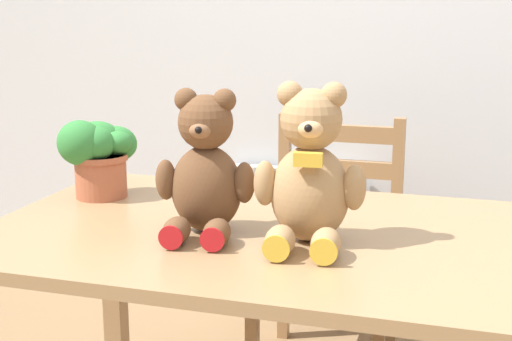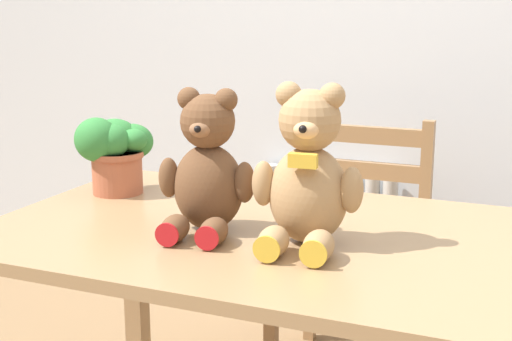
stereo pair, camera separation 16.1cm
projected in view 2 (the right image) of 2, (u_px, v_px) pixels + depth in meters
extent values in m
cylinder|color=beige|center=(271.00, 237.00, 3.02)|extent=(0.06, 0.06, 0.62)
cylinder|color=beige|center=(287.00, 239.00, 2.99)|extent=(0.06, 0.06, 0.62)
cylinder|color=beige|center=(303.00, 241.00, 2.96)|extent=(0.06, 0.06, 0.62)
cylinder|color=beige|center=(319.00, 243.00, 2.94)|extent=(0.06, 0.06, 0.62)
cylinder|color=beige|center=(336.00, 245.00, 2.91)|extent=(0.06, 0.06, 0.62)
cylinder|color=beige|center=(353.00, 247.00, 2.88)|extent=(0.06, 0.06, 0.62)
cylinder|color=beige|center=(370.00, 250.00, 2.86)|extent=(0.06, 0.06, 0.62)
cylinder|color=beige|center=(388.00, 252.00, 2.83)|extent=(0.06, 0.06, 0.62)
cube|color=beige|center=(326.00, 310.00, 2.99)|extent=(0.57, 0.10, 0.04)
cube|color=#9E7A51|center=(319.00, 242.00, 1.65)|extent=(1.58, 0.85, 0.03)
cube|color=#9E7A51|center=(136.00, 288.00, 2.34)|extent=(0.06, 0.06, 0.72)
cube|color=#997047|center=(350.00, 254.00, 2.42)|extent=(0.45, 0.45, 0.03)
cube|color=#997047|center=(271.00, 331.00, 2.36)|extent=(0.04, 0.04, 0.43)
cube|color=#997047|center=(423.00, 244.00, 2.52)|extent=(0.04, 0.04, 0.88)
cube|color=#997047|center=(312.00, 230.00, 2.68)|extent=(0.04, 0.04, 0.88)
cube|color=#997047|center=(369.00, 135.00, 2.52)|extent=(0.37, 0.03, 0.06)
cube|color=#997047|center=(368.00, 170.00, 2.54)|extent=(0.37, 0.03, 0.06)
ellipsoid|color=brown|center=(209.00, 187.00, 1.67)|extent=(0.18, 0.16, 0.20)
sphere|color=brown|center=(208.00, 121.00, 1.63)|extent=(0.13, 0.13, 0.13)
sphere|color=brown|center=(226.00, 100.00, 1.61)|extent=(0.05, 0.05, 0.05)
sphere|color=brown|center=(189.00, 99.00, 1.63)|extent=(0.05, 0.05, 0.05)
ellipsoid|color=#8C5F3F|center=(201.00, 129.00, 1.59)|extent=(0.06, 0.06, 0.04)
sphere|color=black|center=(198.00, 129.00, 1.57)|extent=(0.02, 0.02, 0.02)
ellipsoid|color=brown|center=(245.00, 182.00, 1.63)|extent=(0.05, 0.05, 0.10)
ellipsoid|color=brown|center=(169.00, 178.00, 1.67)|extent=(0.05, 0.05, 0.10)
ellipsoid|color=brown|center=(214.00, 232.00, 1.57)|extent=(0.07, 0.11, 0.06)
cylinder|color=red|center=(207.00, 238.00, 1.53)|extent=(0.05, 0.01, 0.05)
ellipsoid|color=brown|center=(175.00, 228.00, 1.60)|extent=(0.07, 0.11, 0.06)
cylinder|color=red|center=(167.00, 235.00, 1.55)|extent=(0.05, 0.01, 0.05)
ellipsoid|color=tan|center=(308.00, 195.00, 1.58)|extent=(0.19, 0.17, 0.22)
sphere|color=tan|center=(310.00, 120.00, 1.54)|extent=(0.14, 0.14, 0.14)
sphere|color=tan|center=(332.00, 96.00, 1.51)|extent=(0.06, 0.06, 0.06)
sphere|color=tan|center=(289.00, 94.00, 1.54)|extent=(0.06, 0.06, 0.06)
ellipsoid|color=#E5B279|center=(304.00, 129.00, 1.49)|extent=(0.06, 0.06, 0.04)
sphere|color=black|center=(302.00, 129.00, 1.47)|extent=(0.02, 0.02, 0.02)
ellipsoid|color=tan|center=(352.00, 190.00, 1.52)|extent=(0.06, 0.06, 0.10)
ellipsoid|color=tan|center=(263.00, 183.00, 1.58)|extent=(0.06, 0.06, 0.10)
ellipsoid|color=tan|center=(319.00, 246.00, 1.47)|extent=(0.08, 0.11, 0.06)
cylinder|color=gold|center=(313.00, 254.00, 1.43)|extent=(0.06, 0.01, 0.06)
ellipsoid|color=tan|center=(273.00, 241.00, 1.50)|extent=(0.08, 0.11, 0.06)
cylinder|color=gold|center=(266.00, 249.00, 1.45)|extent=(0.06, 0.01, 0.06)
cube|color=gold|center=(302.00, 161.00, 1.49)|extent=(0.06, 0.03, 0.03)
cylinder|color=#B25B3D|center=(117.00, 172.00, 2.01)|extent=(0.14, 0.14, 0.12)
cylinder|color=#B25B3D|center=(116.00, 154.00, 2.00)|extent=(0.15, 0.15, 0.02)
ellipsoid|color=#337F38|center=(133.00, 140.00, 1.98)|extent=(0.08, 0.08, 0.06)
ellipsoid|color=#337F38|center=(133.00, 141.00, 2.02)|extent=(0.12, 0.10, 0.10)
ellipsoid|color=#337F38|center=(115.00, 137.00, 2.01)|extent=(0.13, 0.13, 0.11)
ellipsoid|color=#337F38|center=(97.00, 140.00, 1.96)|extent=(0.13, 0.11, 0.12)
ellipsoid|color=#337F38|center=(111.00, 141.00, 1.96)|extent=(0.11, 0.09, 0.09)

